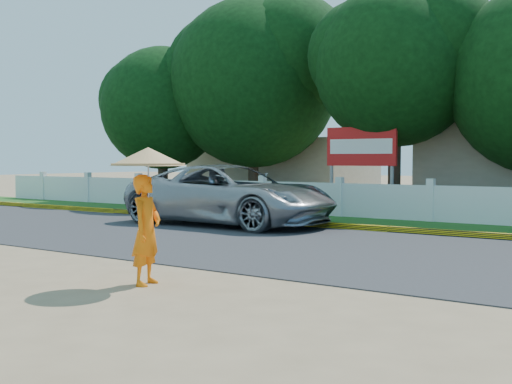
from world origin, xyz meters
TOP-DOWN VIEW (x-y plane):
  - ground at (0.00, 0.00)m, footprint 120.00×120.00m
  - road at (0.00, 4.50)m, footprint 60.00×7.00m
  - grass_verge at (0.00, 9.75)m, footprint 60.00×3.50m
  - curb at (0.00, 8.05)m, footprint 40.00×0.18m
  - fence at (0.00, 11.20)m, footprint 40.00×0.10m
  - building_far at (-10.00, 19.00)m, footprint 8.00×5.00m
  - vehicle at (-4.43, 7.19)m, footprint 6.26×2.97m
  - monk_with_parasol at (-0.30, -0.44)m, footprint 1.13×1.13m
  - billboard at (-2.77, 12.30)m, footprint 2.50×0.13m
  - tree_row at (0.90, 14.48)m, footprint 34.37×7.76m

SIDE VIEW (x-z plane):
  - ground at x=0.00m, z-range 0.00..0.00m
  - road at x=0.00m, z-range 0.00..0.02m
  - grass_verge at x=0.00m, z-range 0.00..0.03m
  - curb at x=0.00m, z-range 0.00..0.16m
  - fence at x=0.00m, z-range 0.00..1.10m
  - vehicle at x=-4.43m, z-range 0.00..1.73m
  - monk_with_parasol at x=-0.30m, z-range 0.31..2.38m
  - building_far at x=-10.00m, z-range 0.00..2.80m
  - billboard at x=-2.77m, z-range 0.67..3.62m
  - tree_row at x=0.90m, z-range 0.45..9.23m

